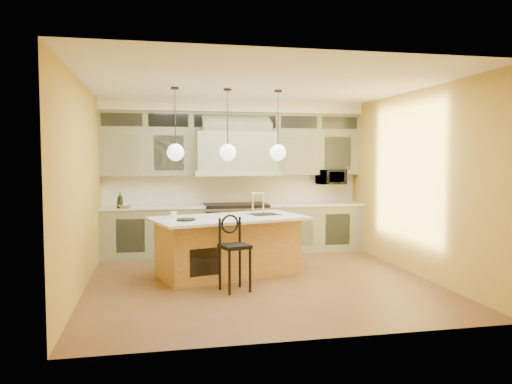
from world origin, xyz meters
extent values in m
plane|color=brown|center=(0.00, 0.00, 0.00)|extent=(5.00, 5.00, 0.00)
plane|color=white|center=(0.00, 0.00, 2.90)|extent=(5.00, 5.00, 0.00)
plane|color=gold|center=(0.00, 2.50, 1.45)|extent=(5.00, 0.00, 5.00)
plane|color=gold|center=(0.00, -2.50, 1.45)|extent=(5.00, 0.00, 5.00)
plane|color=gold|center=(-2.50, 0.00, 1.45)|extent=(0.00, 5.00, 5.00)
plane|color=gold|center=(2.50, 0.00, 1.45)|extent=(0.00, 5.00, 5.00)
cube|color=gray|center=(-1.55, 2.17, 0.45)|extent=(1.90, 0.65, 0.90)
cube|color=gray|center=(1.55, 2.17, 0.45)|extent=(1.90, 0.65, 0.90)
cube|color=white|center=(-1.55, 2.17, 0.92)|extent=(1.90, 0.68, 0.04)
cube|color=white|center=(1.55, 2.17, 0.92)|extent=(1.90, 0.68, 0.04)
cube|color=silver|center=(0.00, 2.48, 1.22)|extent=(5.00, 0.04, 0.56)
cube|color=gray|center=(-1.62, 2.33, 1.93)|extent=(1.75, 0.35, 0.85)
cube|color=gray|center=(1.62, 2.33, 1.93)|extent=(1.75, 0.35, 0.85)
cube|color=gray|center=(0.00, 2.15, 1.95)|extent=(1.50, 0.70, 0.75)
cube|color=gray|center=(0.00, 2.15, 1.55)|extent=(1.60, 0.76, 0.10)
cube|color=#333833|center=(0.00, 2.33, 2.53)|extent=(5.00, 0.35, 0.35)
cube|color=white|center=(0.00, 2.31, 2.80)|extent=(5.00, 0.47, 0.20)
cube|color=silver|center=(0.00, 2.15, 0.45)|extent=(1.20, 0.70, 0.90)
cube|color=black|center=(0.00, 2.15, 0.93)|extent=(1.20, 0.70, 0.06)
cube|color=silver|center=(0.00, 1.83, 0.78)|extent=(1.20, 0.06, 0.14)
cube|color=olive|center=(-0.40, 0.45, 0.44)|extent=(2.27, 1.52, 0.88)
cube|color=white|center=(-0.39, 0.40, 0.90)|extent=(2.58, 1.83, 0.04)
cube|color=black|center=(0.22, 0.63, 0.90)|extent=(0.54, 0.50, 0.05)
cylinder|color=black|center=(-0.55, -0.71, 0.30)|extent=(0.04, 0.04, 0.60)
cylinder|color=black|center=(-0.25, -0.62, 0.30)|extent=(0.04, 0.04, 0.60)
cylinder|color=black|center=(-0.64, -0.42, 0.30)|extent=(0.04, 0.04, 0.60)
cylinder|color=black|center=(-0.35, -0.32, 0.30)|extent=(0.04, 0.04, 0.60)
cube|color=black|center=(-0.45, -0.52, 0.62)|extent=(0.46, 0.46, 0.05)
torus|color=black|center=(-0.49, -0.37, 0.92)|extent=(0.27, 0.11, 0.27)
imported|color=black|center=(1.95, 2.25, 1.45)|extent=(0.54, 0.37, 0.30)
imported|color=black|center=(-2.12, 1.94, 1.08)|extent=(0.11, 0.11, 0.29)
imported|color=black|center=(-2.14, 1.92, 1.02)|extent=(0.09, 0.09, 0.17)
imported|color=silver|center=(-2.04, 1.92, 0.97)|extent=(0.28, 0.28, 0.07)
imported|color=white|center=(-1.24, 0.50, 0.97)|extent=(0.10, 0.10, 0.09)
cylinder|color=#2D2319|center=(-1.20, 0.45, 2.88)|extent=(0.12, 0.12, 0.03)
cylinder|color=#2D2319|center=(-1.20, 0.45, 2.44)|extent=(0.02, 0.02, 0.93)
sphere|color=white|center=(-1.20, 0.45, 1.92)|extent=(0.26, 0.26, 0.26)
cylinder|color=#2D2319|center=(-0.40, 0.45, 2.88)|extent=(0.12, 0.12, 0.03)
cylinder|color=#2D2319|center=(-0.40, 0.45, 2.44)|extent=(0.02, 0.02, 0.93)
sphere|color=white|center=(-0.40, 0.45, 1.92)|extent=(0.26, 0.26, 0.26)
cylinder|color=#2D2319|center=(0.40, 0.45, 2.88)|extent=(0.12, 0.12, 0.03)
cylinder|color=#2D2319|center=(0.40, 0.45, 2.44)|extent=(0.02, 0.02, 0.93)
sphere|color=white|center=(0.40, 0.45, 1.92)|extent=(0.26, 0.26, 0.26)
camera|label=1|loc=(-1.52, -7.22, 1.85)|focal=35.00mm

